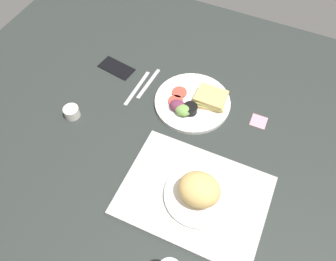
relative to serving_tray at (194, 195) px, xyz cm
name	(u,v)px	position (x,y,z in cm)	size (l,w,h in cm)	color
ground_plane	(177,135)	(14.91, -20.02, -2.30)	(190.00, 150.00, 3.00)	#282D2B
serving_tray	(194,195)	(0.00, 0.00, 0.00)	(45.00, 33.00, 1.60)	#B2B2AD
bread_plate_near	(199,191)	(-1.37, 0.25, 4.91)	(21.31, 21.31, 10.23)	white
plate_with_salad	(195,102)	(13.86, -34.19, 0.91)	(28.54, 28.54, 5.40)	white
espresso_cup	(72,112)	(52.81, -10.81, 1.20)	(5.60, 5.60, 4.00)	silver
fork	(149,83)	(34.52, -36.61, -0.55)	(17.00, 1.40, 0.50)	#B7B7BC
knife	(137,88)	(37.52, -32.61, -0.55)	(19.00, 1.40, 0.50)	#B7B7BC
cell_phone	(116,68)	(50.29, -38.61, -0.40)	(14.40, 7.20, 0.80)	black
sticky_note	(259,121)	(-10.33, -37.15, -0.74)	(5.60, 5.60, 0.12)	pink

